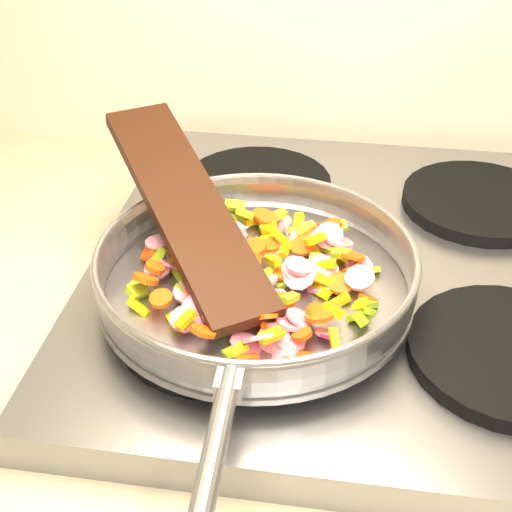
# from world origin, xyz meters

# --- Properties ---
(cooktop) EXTENTS (0.60, 0.60, 0.04)m
(cooktop) POSITION_xyz_m (-0.70, 1.67, 0.92)
(cooktop) COLOR #939399
(cooktop) RESTS_ON counter_top
(grate_fl) EXTENTS (0.19, 0.19, 0.02)m
(grate_fl) POSITION_xyz_m (-0.84, 1.52, 0.95)
(grate_fl) COLOR black
(grate_fl) RESTS_ON cooktop
(grate_fr) EXTENTS (0.19, 0.19, 0.02)m
(grate_fr) POSITION_xyz_m (-0.56, 1.52, 0.95)
(grate_fr) COLOR black
(grate_fr) RESTS_ON cooktop
(grate_bl) EXTENTS (0.19, 0.19, 0.02)m
(grate_bl) POSITION_xyz_m (-0.84, 1.81, 0.95)
(grate_bl) COLOR black
(grate_bl) RESTS_ON cooktop
(grate_br) EXTENTS (0.19, 0.19, 0.02)m
(grate_br) POSITION_xyz_m (-0.56, 1.81, 0.95)
(grate_br) COLOR black
(grate_br) RESTS_ON cooktop
(saute_pan) EXTENTS (0.35, 0.53, 0.05)m
(saute_pan) POSITION_xyz_m (-0.81, 1.57, 0.98)
(saute_pan) COLOR #9E9EA5
(saute_pan) RESTS_ON grate_fl
(vegetable_heap) EXTENTS (0.26, 0.26, 0.05)m
(vegetable_heap) POSITION_xyz_m (-0.80, 1.58, 0.98)
(vegetable_heap) COLOR #DBBA08
(vegetable_heap) RESTS_ON saute_pan
(wooden_spatula) EXTENTS (0.24, 0.30, 0.10)m
(wooden_spatula) POSITION_xyz_m (-0.89, 1.62, 1.02)
(wooden_spatula) COLOR black
(wooden_spatula) RESTS_ON saute_pan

